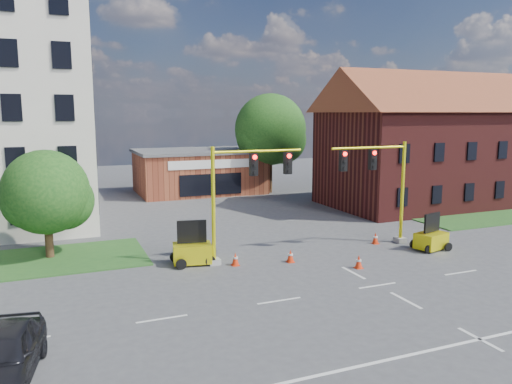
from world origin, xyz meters
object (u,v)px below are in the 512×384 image
(trailer_east, at_px, (431,239))
(sedan_dark, at_px, (2,355))
(signal_mast_east, at_px, (380,181))
(trailer_west, at_px, (192,251))
(signal_mast_west, at_px, (243,189))
(pickup_white, at_px, (397,200))

(trailer_east, xyz_separation_m, sedan_dark, (-21.87, -6.72, 0.19))
(signal_mast_east, distance_m, trailer_west, 11.85)
(trailer_east, bearing_deg, signal_mast_west, 153.92)
(sedan_dark, bearing_deg, signal_mast_west, 47.79)
(signal_mast_west, relative_size, trailer_west, 2.76)
(trailer_west, height_order, sedan_dark, trailer_west)
(trailer_west, distance_m, sedan_dark, 12.40)
(trailer_west, height_order, trailer_east, trailer_west)
(signal_mast_east, bearing_deg, trailer_east, -42.37)
(signal_mast_west, relative_size, trailer_east, 3.00)
(signal_mast_west, distance_m, signal_mast_east, 8.71)
(signal_mast_west, bearing_deg, trailer_west, 169.39)
(signal_mast_east, height_order, sedan_dark, signal_mast_east)
(trailer_west, xyz_separation_m, sedan_dark, (-8.25, -9.26, 0.13))
(signal_mast_west, bearing_deg, trailer_east, -10.51)
(signal_mast_east, relative_size, trailer_west, 2.76)
(signal_mast_west, distance_m, trailer_west, 4.22)
(trailer_west, relative_size, trailer_east, 1.09)
(trailer_east, height_order, pickup_white, trailer_east)
(signal_mast_east, bearing_deg, signal_mast_west, 180.00)
(pickup_white, height_order, sedan_dark, sedan_dark)
(signal_mast_west, relative_size, pickup_white, 1.07)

